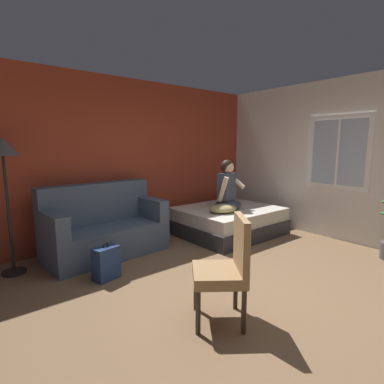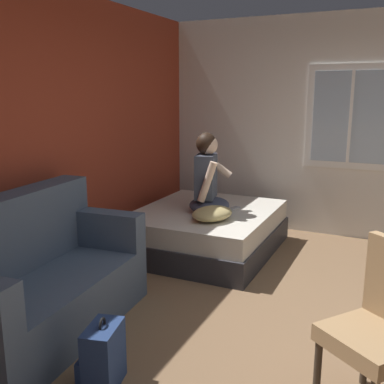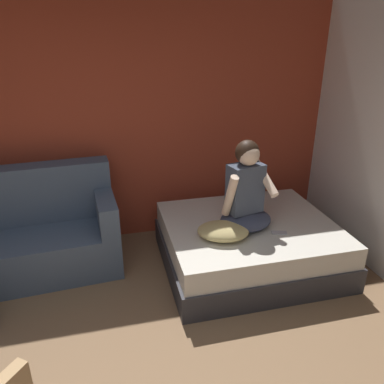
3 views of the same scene
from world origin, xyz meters
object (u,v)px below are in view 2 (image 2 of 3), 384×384
object	(u,v)px
side_chair	(383,324)
bed	(206,230)
person_seated	(208,180)
backpack	(102,357)
throw_pillow	(212,213)
cell_phone	(235,208)
couch	(38,282)

from	to	relation	value
side_chair	bed	bearing A→B (deg)	43.49
person_seated	backpack	bearing A→B (deg)	-172.17
throw_pillow	backpack	bearing A→B (deg)	-175.58
person_seated	bed	bearing A→B (deg)	32.32
backpack	throw_pillow	distance (m)	2.19
bed	backpack	size ratio (longest dim) A/B	3.79
backpack	cell_phone	size ratio (longest dim) A/B	3.18
person_seated	throw_pillow	size ratio (longest dim) A/B	1.82
person_seated	throw_pillow	xyz separation A→B (m)	(-0.28, -0.17, -0.29)
side_chair	throw_pillow	xyz separation A→B (m)	(1.67, 1.70, 0.02)
side_chair	cell_phone	world-z (taller)	side_chair
couch	side_chair	size ratio (longest dim) A/B	1.79
bed	couch	size ratio (longest dim) A/B	0.99
bed	couch	world-z (taller)	couch
bed	couch	bearing A→B (deg)	168.67
bed	backpack	distance (m)	2.55
couch	backpack	world-z (taller)	couch
couch	cell_phone	distance (m)	2.47
side_chair	throw_pillow	bearing A→B (deg)	45.60
couch	person_seated	xyz separation A→B (m)	(2.09, -0.49, 0.44)
side_chair	backpack	world-z (taller)	side_chair
bed	side_chair	distance (m)	2.81
bed	throw_pillow	world-z (taller)	throw_pillow
person_seated	cell_phone	bearing A→B (deg)	-37.91
person_seated	throw_pillow	bearing A→B (deg)	-148.70
couch	person_seated	world-z (taller)	person_seated
cell_phone	backpack	bearing A→B (deg)	-70.35
backpack	throw_pillow	bearing A→B (deg)	4.42
side_chair	throw_pillow	world-z (taller)	side_chair
backpack	cell_phone	world-z (taller)	cell_phone
side_chair	backpack	bearing A→B (deg)	107.65
bed	side_chair	xyz separation A→B (m)	(-2.03, -1.92, 0.30)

